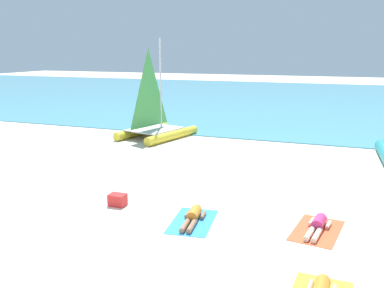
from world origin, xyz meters
TOP-DOWN VIEW (x-y plane):
  - ground_plane at (0.00, 10.00)m, footprint 120.00×120.00m
  - ocean_water at (0.00, 32.66)m, footprint 120.00×40.00m
  - sailboat_yellow at (-4.28, 11.48)m, footprint 3.46×4.51m
  - towel_left at (1.57, 1.62)m, footprint 1.33×2.02m
  - sunbather_left at (1.56, 1.68)m, footprint 0.61×1.57m
  - towel_middle at (4.79, 2.22)m, footprint 1.34×2.03m
  - sunbather_middle at (4.80, 2.28)m, footprint 0.61×1.57m
  - cooler_box at (-0.98, 1.96)m, footprint 0.50×0.36m

SIDE VIEW (x-z plane):
  - ground_plane at x=0.00m, z-range 0.00..0.00m
  - towel_left at x=1.57m, z-range 0.00..0.01m
  - towel_middle at x=4.79m, z-range 0.00..0.01m
  - ocean_water at x=0.00m, z-range 0.00..0.05m
  - sunbather_left at x=1.56m, z-range -0.02..0.28m
  - sunbather_middle at x=4.80m, z-range -0.02..0.28m
  - cooler_box at x=-0.98m, z-range 0.00..0.36m
  - sailboat_yellow at x=-4.28m, z-range -1.84..3.39m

